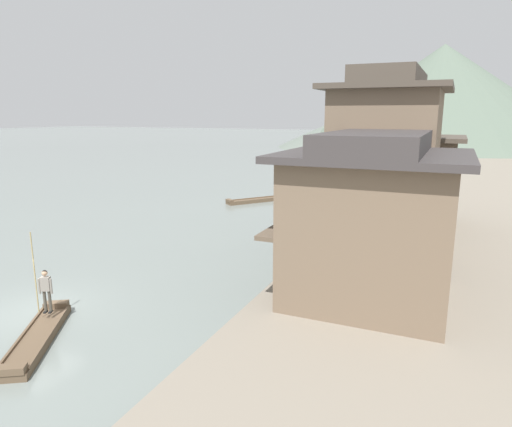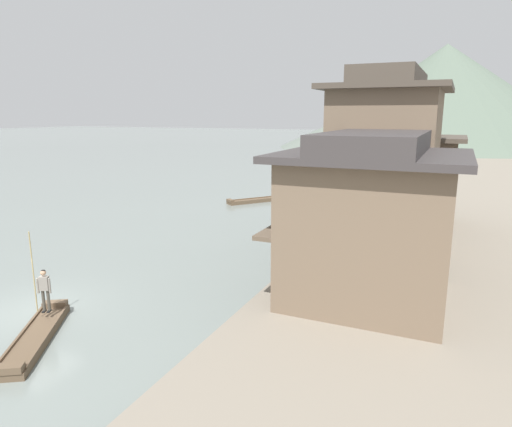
% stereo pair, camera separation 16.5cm
% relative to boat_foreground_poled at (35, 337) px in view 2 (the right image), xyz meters
% --- Properties ---
extents(ground_plane, '(400.00, 400.00, 0.00)m').
position_rel_boat_foreground_poled_xyz_m(ground_plane, '(-2.07, 1.77, -0.15)').
color(ground_plane, gray).
extents(riverbank_right, '(18.00, 110.00, 0.74)m').
position_rel_boat_foreground_poled_xyz_m(riverbank_right, '(14.90, 31.77, 0.22)').
color(riverbank_right, gray).
rests_on(riverbank_right, ground).
extents(boat_foreground_poled, '(3.38, 4.68, 0.46)m').
position_rel_boat_foreground_poled_xyz_m(boat_foreground_poled, '(0.00, 0.00, 0.00)').
color(boat_foreground_poled, brown).
rests_on(boat_foreground_poled, ground).
extents(boatman_person, '(0.51, 0.40, 3.04)m').
position_rel_boat_foreground_poled_xyz_m(boatman_person, '(-0.73, 1.16, 1.31)').
color(boatman_person, black).
rests_on(boatman_person, boat_foreground_poled).
extents(boat_moored_nearest, '(4.53, 4.24, 0.45)m').
position_rel_boat_foreground_poled_xyz_m(boat_moored_nearest, '(-1.42, 56.33, -0.00)').
color(boat_moored_nearest, '#33281E').
rests_on(boat_moored_nearest, ground).
extents(boat_moored_second, '(3.92, 4.68, 0.45)m').
position_rel_boat_foreground_poled_xyz_m(boat_moored_second, '(-3.24, 25.53, -0.00)').
color(boat_moored_second, brown).
rests_on(boat_moored_second, ground).
extents(boat_moored_third, '(2.60, 5.36, 0.64)m').
position_rel_boat_foreground_poled_xyz_m(boat_moored_third, '(-2.62, 42.74, 0.05)').
color(boat_moored_third, brown).
rests_on(boat_moored_third, ground).
extents(boat_moored_far, '(1.41, 3.56, 0.78)m').
position_rel_boat_foreground_poled_xyz_m(boat_moored_far, '(-7.96, 48.67, 0.15)').
color(boat_moored_far, '#232326').
rests_on(boat_moored_far, ground).
extents(house_waterfront_nearest, '(6.72, 6.50, 6.14)m').
position_rel_boat_foreground_poled_xyz_m(house_waterfront_nearest, '(9.76, 6.65, 3.59)').
color(house_waterfront_nearest, '#75604C').
rests_on(house_waterfront_nearest, riverbank_right).
extents(house_waterfront_second, '(5.75, 6.98, 8.74)m').
position_rel_boat_foreground_poled_xyz_m(house_waterfront_second, '(9.28, 12.92, 4.89)').
color(house_waterfront_second, '#75604C').
rests_on(house_waterfront_second, riverbank_right).
extents(house_waterfront_tall, '(6.61, 5.52, 6.14)m').
position_rel_boat_foreground_poled_xyz_m(house_waterfront_tall, '(9.71, 19.66, 3.61)').
color(house_waterfront_tall, brown).
rests_on(house_waterfront_tall, riverbank_right).
extents(mooring_post_dock_near, '(0.20, 0.20, 0.73)m').
position_rel_boat_foreground_poled_xyz_m(mooring_post_dock_near, '(6.25, 6.69, 0.96)').
color(mooring_post_dock_near, '#473828').
rests_on(mooring_post_dock_near, riverbank_right).
extents(mooring_post_dock_mid, '(0.20, 0.20, 0.85)m').
position_rel_boat_foreground_poled_xyz_m(mooring_post_dock_mid, '(6.25, 15.57, 1.02)').
color(mooring_post_dock_mid, '#473828').
rests_on(mooring_post_dock_mid, riverbank_right).
extents(hill_far_west, '(61.95, 61.95, 21.67)m').
position_rel_boat_foreground_poled_xyz_m(hill_far_west, '(8.51, 97.26, 10.69)').
color(hill_far_west, '#5B6B5B').
rests_on(hill_far_west, ground).
extents(hill_far_centre, '(54.94, 54.94, 12.58)m').
position_rel_boat_foreground_poled_xyz_m(hill_far_centre, '(0.49, 98.27, 6.14)').
color(hill_far_centre, slate).
rests_on(hill_far_centre, ground).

